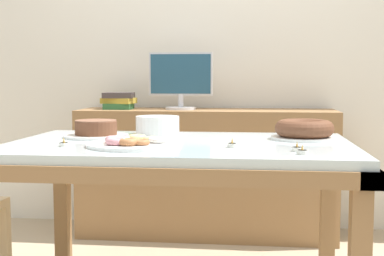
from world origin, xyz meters
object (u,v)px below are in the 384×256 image
object	(u,v)px
cake_chocolate_round	(96,130)
tealight_near_cakes	(297,149)
cake_golden_bundt	(304,130)
tealight_centre	(64,144)
tealight_left_edge	(302,152)
computer_monitor	(181,81)
book_stack	(119,101)
pastry_platter	(133,143)
tealight_right_edge	(232,145)
plate_stack	(158,125)

from	to	relation	value
cake_chocolate_round	tealight_near_cakes	distance (m)	0.96
cake_golden_bundt	tealight_near_cakes	size ratio (longest dim) A/B	7.36
tealight_centre	tealight_left_edge	world-z (taller)	same
computer_monitor	cake_golden_bundt	size ratio (longest dim) A/B	1.44
computer_monitor	tealight_centre	xyz separation A→B (m)	(-0.27, -1.48, -0.24)
book_stack	cake_chocolate_round	distance (m)	1.15
computer_monitor	pastry_platter	size ratio (longest dim) A/B	1.12
pastry_platter	tealight_centre	distance (m)	0.28
cake_chocolate_round	tealight_left_edge	distance (m)	1.01
computer_monitor	cake_chocolate_round	distance (m)	1.18
tealight_right_edge	tealight_left_edge	xyz separation A→B (m)	(0.26, -0.17, 0.00)
tealight_near_cakes	tealight_left_edge	bearing A→B (deg)	-81.37
cake_golden_bundt	pastry_platter	xyz separation A→B (m)	(-0.70, -0.34, -0.03)
computer_monitor	plate_stack	distance (m)	1.01
book_stack	tealight_left_edge	distance (m)	1.93
tealight_near_cakes	tealight_left_edge	distance (m)	0.08
book_stack	cake_golden_bundt	xyz separation A→B (m)	(1.13, -1.11, -0.08)
cake_chocolate_round	pastry_platter	distance (m)	0.39
tealight_left_edge	computer_monitor	bearing A→B (deg)	112.45
cake_golden_bundt	tealight_left_edge	world-z (taller)	cake_golden_bundt
book_stack	tealight_right_edge	bearing A→B (deg)	-59.96
tealight_near_cakes	tealight_left_edge	world-z (taller)	same
tealight_left_edge	tealight_near_cakes	bearing A→B (deg)	98.63
cake_chocolate_round	plate_stack	bearing A→B (deg)	29.33
plate_stack	cake_golden_bundt	bearing A→B (deg)	-9.90
computer_monitor	tealight_left_edge	size ratio (longest dim) A/B	10.60
tealight_centre	tealight_right_edge	world-z (taller)	same
cake_chocolate_round	cake_golden_bundt	xyz separation A→B (m)	(0.95, 0.03, 0.01)
cake_golden_bundt	tealight_left_edge	distance (m)	0.49
cake_chocolate_round	tealight_near_cakes	size ratio (longest dim) A/B	7.51
pastry_platter	tealight_left_edge	xyz separation A→B (m)	(0.65, -0.15, -0.00)
cake_chocolate_round	pastry_platter	bearing A→B (deg)	-51.43
tealight_left_edge	tealight_centre	bearing A→B (deg)	173.04
cake_chocolate_round	pastry_platter	world-z (taller)	cake_chocolate_round
tealight_left_edge	cake_golden_bundt	bearing A→B (deg)	84.05
cake_golden_bundt	tealight_centre	xyz separation A→B (m)	(-0.98, -0.37, -0.03)
cake_golden_bundt	pastry_platter	bearing A→B (deg)	-154.50
pastry_platter	cake_golden_bundt	bearing A→B (deg)	25.50
book_stack	cake_chocolate_round	bearing A→B (deg)	-80.79
plate_stack	tealight_left_edge	xyz separation A→B (m)	(0.64, -0.61, -0.03)
tealight_right_edge	book_stack	bearing A→B (deg)	120.04
book_stack	cake_chocolate_round	xyz separation A→B (m)	(0.18, -1.14, -0.09)
cake_chocolate_round	tealight_right_edge	world-z (taller)	cake_chocolate_round
pastry_platter	tealight_left_edge	world-z (taller)	pastry_platter
computer_monitor	book_stack	size ratio (longest dim) A/B	1.88
cake_chocolate_round	tealight_left_edge	size ratio (longest dim) A/B	7.51
computer_monitor	pastry_platter	xyz separation A→B (m)	(0.01, -1.44, -0.24)
plate_stack	tealight_near_cakes	world-z (taller)	plate_stack
plate_stack	tealight_centre	bearing A→B (deg)	-120.34
cake_golden_bundt	tealight_left_edge	xyz separation A→B (m)	(-0.05, -0.49, -0.03)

